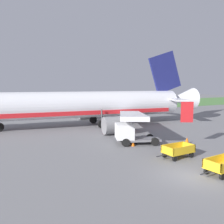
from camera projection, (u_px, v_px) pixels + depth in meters
name	position (u px, v px, depth m)	size (l,w,h in m)	color
ground_plane	(191.00, 176.00, 15.37)	(220.00, 220.00, 0.00)	slate
grass_strip	(40.00, 108.00, 60.07)	(220.00, 28.00, 0.06)	#518442
airplane	(87.00, 105.00, 33.63)	(37.65, 30.32, 11.34)	silver
baggage_cart_second_in_row	(223.00, 165.00, 15.64)	(3.60, 1.60, 1.07)	gold
baggage_cart_third_in_row	(178.00, 150.00, 19.18)	(3.58, 1.52, 1.07)	gold
service_truck_beside_carts	(129.00, 133.00, 23.46)	(4.77, 3.34, 2.10)	slate
traffic_cone_near_plane	(187.00, 141.00, 23.65)	(0.51, 0.51, 0.68)	orange
traffic_cone_mid_apron	(133.00, 143.00, 22.92)	(0.42, 0.42, 0.55)	orange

